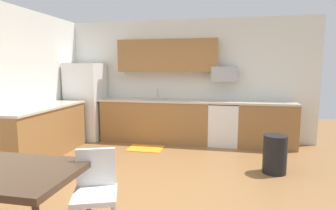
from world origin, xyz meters
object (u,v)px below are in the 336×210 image
(oven_range, at_px, (223,124))
(dining_table, at_px, (1,175))
(microwave, at_px, (224,74))
(chair_near_table, at_px, (95,187))
(trash_bin, at_px, (275,154))
(refrigerator, at_px, (86,101))

(oven_range, relative_size, dining_table, 0.65)
(microwave, bearing_deg, chair_near_table, -107.66)
(microwave, bearing_deg, trash_bin, -63.41)
(chair_near_table, bearing_deg, dining_table, -159.99)
(oven_range, xyz_separation_m, dining_table, (-1.95, -3.88, 0.22))
(dining_table, height_order, chair_near_table, chair_near_table)
(refrigerator, height_order, dining_table, refrigerator)
(refrigerator, height_order, chair_near_table, refrigerator)
(refrigerator, bearing_deg, dining_table, -73.02)
(refrigerator, relative_size, microwave, 3.22)
(oven_range, distance_m, chair_near_table, 3.79)
(microwave, distance_m, trash_bin, 2.17)
(oven_range, bearing_deg, chair_near_table, -108.12)
(oven_range, height_order, trash_bin, oven_range)
(oven_range, bearing_deg, dining_table, -116.71)
(microwave, height_order, chair_near_table, microwave)
(microwave, xyz_separation_m, chair_near_table, (-1.18, -3.70, -1.00))
(oven_range, relative_size, microwave, 1.69)
(oven_range, bearing_deg, microwave, 90.00)
(refrigerator, height_order, trash_bin, refrigerator)
(oven_range, distance_m, microwave, 1.05)
(oven_range, xyz_separation_m, chair_near_table, (-1.18, -3.60, 0.05))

